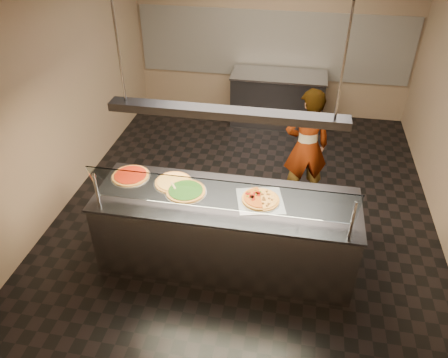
% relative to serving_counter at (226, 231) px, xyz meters
% --- Properties ---
extents(ground, '(5.00, 6.00, 0.02)m').
position_rel_serving_counter_xyz_m(ground, '(0.10, 1.17, -0.48)').
color(ground, black).
rests_on(ground, ground).
extents(wall_back, '(5.00, 0.02, 3.00)m').
position_rel_serving_counter_xyz_m(wall_back, '(0.10, 4.18, 1.03)').
color(wall_back, '#8F725C').
rests_on(wall_back, ground).
extents(wall_front, '(5.00, 0.02, 3.00)m').
position_rel_serving_counter_xyz_m(wall_front, '(0.10, -1.84, 1.03)').
color(wall_front, '#8F725C').
rests_on(wall_front, ground).
extents(wall_left, '(0.02, 6.00, 3.00)m').
position_rel_serving_counter_xyz_m(wall_left, '(-2.41, 1.17, 1.03)').
color(wall_left, '#8F725C').
rests_on(wall_left, ground).
extents(tile_band, '(4.90, 0.02, 1.20)m').
position_rel_serving_counter_xyz_m(tile_band, '(0.10, 4.15, 0.83)').
color(tile_band, silver).
rests_on(tile_band, wall_back).
extents(serving_counter, '(2.88, 0.94, 0.93)m').
position_rel_serving_counter_xyz_m(serving_counter, '(0.00, 0.00, 0.00)').
color(serving_counter, '#B7B7BC').
rests_on(serving_counter, ground).
extents(sneeze_guard, '(2.64, 0.18, 0.54)m').
position_rel_serving_counter_xyz_m(sneeze_guard, '(-0.00, -0.34, 0.76)').
color(sneeze_guard, '#B7B7BC').
rests_on(sneeze_guard, serving_counter).
extents(perforated_tray, '(0.58, 0.58, 0.01)m').
position_rel_serving_counter_xyz_m(perforated_tray, '(0.37, 0.03, 0.47)').
color(perforated_tray, silver).
rests_on(perforated_tray, serving_counter).
extents(half_pizza_pepperoni, '(0.29, 0.43, 0.05)m').
position_rel_serving_counter_xyz_m(half_pizza_pepperoni, '(0.27, 0.03, 0.50)').
color(half_pizza_pepperoni, '#9D6022').
rests_on(half_pizza_pepperoni, perforated_tray).
extents(half_pizza_sausage, '(0.29, 0.43, 0.04)m').
position_rel_serving_counter_xyz_m(half_pizza_sausage, '(0.46, 0.03, 0.49)').
color(half_pizza_sausage, '#9D6022').
rests_on(half_pizza_sausage, perforated_tray).
extents(pizza_spinach, '(0.46, 0.46, 0.03)m').
position_rel_serving_counter_xyz_m(pizza_spinach, '(-0.46, 0.04, 0.48)').
color(pizza_spinach, silver).
rests_on(pizza_spinach, serving_counter).
extents(pizza_cheese, '(0.44, 0.44, 0.03)m').
position_rel_serving_counter_xyz_m(pizza_cheese, '(-0.64, 0.18, 0.48)').
color(pizza_cheese, silver).
rests_on(pizza_cheese, serving_counter).
extents(pizza_tomato, '(0.45, 0.45, 0.03)m').
position_rel_serving_counter_xyz_m(pizza_tomato, '(-1.16, 0.22, 0.48)').
color(pizza_tomato, silver).
rests_on(pizza_tomato, serving_counter).
extents(pizza_spatula, '(0.27, 0.19, 0.02)m').
position_rel_serving_counter_xyz_m(pizza_spatula, '(-0.55, 0.08, 0.49)').
color(pizza_spatula, '#B7B7BC').
rests_on(pizza_spatula, pizza_spinach).
extents(prep_table, '(1.67, 0.74, 0.93)m').
position_rel_serving_counter_xyz_m(prep_table, '(0.28, 3.72, 0.00)').
color(prep_table, '#39393F').
rests_on(prep_table, ground).
extents(worker, '(0.69, 0.54, 1.66)m').
position_rel_serving_counter_xyz_m(worker, '(0.83, 1.45, 0.36)').
color(worker, '#2A2832').
rests_on(worker, ground).
extents(heat_lamp_housing, '(2.30, 0.18, 0.08)m').
position_rel_serving_counter_xyz_m(heat_lamp_housing, '(-0.00, 0.00, 1.48)').
color(heat_lamp_housing, '#39393F').
rests_on(heat_lamp_housing, ceiling).
extents(lamp_rod_left, '(0.02, 0.02, 1.01)m').
position_rel_serving_counter_xyz_m(lamp_rod_left, '(-1.00, 0.00, 2.03)').
color(lamp_rod_left, '#B7B7BC').
rests_on(lamp_rod_left, ceiling).
extents(lamp_rod_right, '(0.02, 0.02, 1.01)m').
position_rel_serving_counter_xyz_m(lamp_rod_right, '(1.00, 0.00, 2.03)').
color(lamp_rod_right, '#B7B7BC').
rests_on(lamp_rod_right, ceiling).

